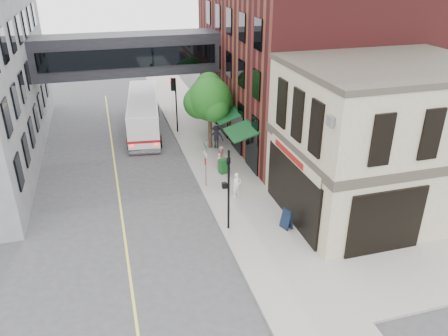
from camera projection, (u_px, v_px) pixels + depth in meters
ground at (232, 253)px, 21.53m from camera, size 120.00×120.00×0.00m
sidewalk_main at (205, 144)px, 34.13m from camera, size 4.00×60.00×0.15m
corner_building at (380, 141)px, 23.65m from camera, size 10.19×8.12×8.45m
brick_building at (300, 46)px, 33.97m from camera, size 13.76×18.00×14.00m
skyway_bridge at (128, 54)px, 33.59m from camera, size 14.00×3.18×3.00m
traffic_signal_near at (228, 181)px, 22.06m from camera, size 0.44×0.22×4.60m
traffic_signal_far at (174, 94)px, 34.89m from camera, size 0.53×0.28×4.50m
street_sign_pole at (206, 160)px, 26.86m from camera, size 0.08×0.75×3.00m
street_tree at (209, 99)px, 31.84m from camera, size 3.80×3.20×5.60m
lane_marking at (117, 178)px, 28.97m from camera, size 0.12×40.00×0.01m
bus at (144, 112)px, 36.30m from camera, size 3.62×10.98×2.90m
pedestrian_a at (237, 185)px, 26.09m from camera, size 0.61×0.46×1.52m
pedestrian_b at (222, 158)px, 29.53m from camera, size 0.99×0.90×1.66m
pedestrian_c at (216, 137)px, 32.84m from camera, size 1.30×1.09×1.75m
newspaper_box at (223, 166)px, 29.06m from camera, size 0.58×0.54×0.99m
sandwich_board at (287, 219)px, 23.07m from camera, size 0.58×0.72×1.11m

